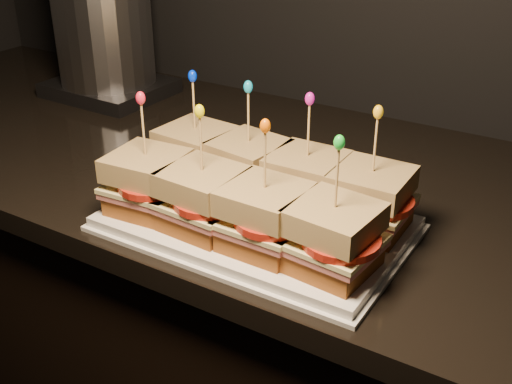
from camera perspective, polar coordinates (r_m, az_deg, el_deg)
The scene contains 62 objects.
granite_slab at distance 0.92m, azimuth 16.54°, elevation -2.67°, with size 2.63×0.63×0.03m, color black.
platter at distance 0.83m, azimuth 0.00°, elevation -2.82°, with size 0.37×0.23×0.02m, color white.
platter_rim at distance 0.83m, azimuth 0.00°, elevation -3.18°, with size 0.38×0.24×0.01m, color white.
sandwich_0_bread_bot at distance 0.93m, azimuth -5.28°, elevation 1.87°, with size 0.09×0.09×0.02m, color brown.
sandwich_0_ham at distance 0.92m, azimuth -5.32°, elevation 2.78°, with size 0.10×0.09×0.01m, color #BA5B5A.
sandwich_0_cheese at distance 0.92m, azimuth -5.34°, elevation 3.18°, with size 0.10×0.09×0.01m, color beige.
sandwich_0_tomato at distance 0.90m, azimuth -4.97°, elevation 3.32°, with size 0.09×0.09×0.01m, color #B52214.
sandwich_0_bread_top at distance 0.91m, azimuth -5.41°, elevation 4.75°, with size 0.09×0.09×0.03m, color brown.
sandwich_0_pick at distance 0.89m, azimuth -5.54°, elevation 7.44°, with size 0.00×0.00×0.09m, color tan.
sandwich_0_frill at distance 0.87m, azimuth -5.67°, elevation 10.22°, with size 0.01×0.01×0.02m, color #0226E4.
sandwich_1_bread_bot at distance 0.88m, azimuth -0.65°, elevation 0.59°, with size 0.09×0.09×0.02m, color brown.
sandwich_1_ham at distance 0.87m, azimuth -0.66°, elevation 1.54°, with size 0.10×0.09×0.01m, color #BA5B5A.
sandwich_1_cheese at distance 0.87m, azimuth -0.66°, elevation 1.95°, with size 0.10×0.09×0.01m, color beige.
sandwich_1_tomato at distance 0.86m, azimuth -0.20°, elevation 2.08°, with size 0.09×0.09×0.01m, color #B52214.
sandwich_1_bread_top at distance 0.86m, azimuth -0.67°, elevation 3.59°, with size 0.09×0.09×0.03m, color brown.
sandwich_1_pick at distance 0.84m, azimuth -0.69°, elevation 6.41°, with size 0.00×0.00×0.09m, color tan.
sandwich_1_frill at distance 0.83m, azimuth -0.70°, elevation 9.33°, with size 0.01×0.01×0.02m, color #1292BC.
sandwich_2_bread_bot at distance 0.84m, azimuth 4.43°, elevation -0.82°, with size 0.09×0.09×0.02m, color brown.
sandwich_2_ham at distance 0.83m, azimuth 4.47°, elevation 0.16°, with size 0.10×0.09×0.01m, color #BA5B5A.
sandwich_2_cheese at distance 0.83m, azimuth 4.49°, elevation 0.59°, with size 0.10×0.09×0.01m, color beige.
sandwich_2_tomato at distance 0.82m, azimuth 5.06°, elevation 0.70°, with size 0.09×0.09×0.01m, color #B52214.
sandwich_2_bread_top at distance 0.82m, azimuth 4.56°, elevation 2.29°, with size 0.09×0.09×0.03m, color brown.
sandwich_2_pick at distance 0.80m, azimuth 4.68°, elevation 5.22°, with size 0.00×0.00×0.09m, color tan.
sandwich_2_frill at distance 0.79m, azimuth 4.80°, elevation 8.26°, with size 0.01×0.01×0.02m, color #C2149F.
sandwich_3_bread_bot at distance 0.81m, azimuth 9.96°, elevation -2.35°, with size 0.09×0.09×0.02m, color brown.
sandwich_3_ham at distance 0.80m, azimuth 10.05°, elevation -1.34°, with size 0.10×0.09×0.01m, color #BA5B5A.
sandwich_3_cheese at distance 0.80m, azimuth 10.09°, elevation -0.90°, with size 0.10×0.09×0.01m, color beige.
sandwich_3_tomato at distance 0.79m, azimuth 10.77°, elevation -0.81°, with size 0.09×0.09×0.01m, color #B52214.
sandwich_3_bread_top at distance 0.79m, azimuth 10.25°, elevation 0.84°, with size 0.09×0.09×0.03m, color brown.
sandwich_3_pick at distance 0.77m, azimuth 10.53°, elevation 3.86°, with size 0.00×0.00×0.09m, color tan.
sandwich_3_frill at distance 0.75m, azimuth 10.82°, elevation 7.00°, with size 0.01×0.01×0.02m, color #EEAF15.
sandwich_4_bread_bot at distance 0.85m, azimuth -9.46°, elevation -0.73°, with size 0.09×0.09×0.02m, color brown.
sandwich_4_ham at distance 0.85m, azimuth -9.54°, elevation 0.23°, with size 0.10×0.09×0.01m, color #BA5B5A.
sandwich_4_cheese at distance 0.84m, azimuth -9.58°, elevation 0.66°, with size 0.10×0.09×0.01m, color beige.
sandwich_4_tomato at distance 0.83m, azimuth -9.25°, elevation 0.77°, with size 0.09×0.09×0.01m, color #B52214.
sandwich_4_bread_top at distance 0.83m, azimuth -9.72°, elevation 2.33°, with size 0.09×0.09×0.03m, color brown.
sandwich_4_pick at distance 0.81m, azimuth -9.97°, elevation 5.22°, with size 0.00×0.00×0.09m, color tan.
sandwich_4_frill at distance 0.80m, azimuth -10.23°, elevation 8.22°, with size 0.01×0.01×0.02m, color red.
sandwich_5_bread_bot at distance 0.80m, azimuth -4.65°, elevation -2.29°, with size 0.09×0.09×0.02m, color brown.
sandwich_5_ham at distance 0.80m, azimuth -4.69°, elevation -1.27°, with size 0.10×0.09×0.01m, color #BA5B5A.
sandwich_5_cheese at distance 0.79m, azimuth -4.71°, elevation -0.83°, with size 0.10×0.09×0.01m, color beige.
sandwich_5_tomato at distance 0.78m, azimuth -4.27°, elevation -0.74°, with size 0.09×0.09×0.01m, color #B52214.
sandwich_5_bread_top at distance 0.78m, azimuth -4.79°, elevation 0.93°, with size 0.09×0.09×0.03m, color brown.
sandwich_5_pick at distance 0.76m, azimuth -4.92°, elevation 3.99°, with size 0.00×0.00×0.09m, color tan.
sandwich_5_frill at distance 0.74m, azimuth -5.05°, elevation 7.17°, with size 0.01×0.01×0.02m, color yellow.
sandwich_6_bread_bot at distance 0.76m, azimuth 0.75°, elevation -4.01°, with size 0.09×0.09×0.02m, color brown.
sandwich_6_ham at distance 0.75m, azimuth 0.76°, elevation -2.96°, with size 0.10×0.09×0.01m, color #BA5B5A.
sandwich_6_cheese at distance 0.75m, azimuth 0.77°, elevation -2.49°, with size 0.10×0.09×0.01m, color beige.
sandwich_6_tomato at distance 0.74m, azimuth 1.33°, elevation -2.43°, with size 0.09×0.09×0.01m, color #B52214.
sandwich_6_bread_top at distance 0.74m, azimuth 0.78°, elevation -0.65°, with size 0.09×0.09×0.03m, color brown.
sandwich_6_pick at distance 0.72m, azimuth 0.80°, elevation 2.54°, with size 0.00×0.00×0.09m, color tan.
sandwich_6_frill at distance 0.70m, azimuth 0.82°, elevation 5.90°, with size 0.01×0.01×0.02m, color #E96104.
sandwich_7_bread_bot at distance 0.73m, azimuth 6.75°, elevation -5.87°, with size 0.09×0.09×0.02m, color brown.
sandwich_7_ham at distance 0.72m, azimuth 6.82°, elevation -4.79°, with size 0.10×0.09×0.01m, color #BA5B5A.
sandwich_7_cheese at distance 0.71m, azimuth 6.85°, elevation -4.31°, with size 0.10×0.09×0.01m, color beige.
sandwich_7_tomato at distance 0.70m, azimuth 7.56°, elevation -4.27°, with size 0.09×0.09×0.01m, color #B52214.
sandwich_7_bread_top at distance 0.70m, azimuth 6.98°, elevation -2.41°, with size 0.09×0.09×0.03m, color brown.
sandwich_7_pick at distance 0.68m, azimuth 7.19°, elevation 0.90°, with size 0.00×0.00×0.09m, color tan.
sandwich_7_frill at distance 0.66m, azimuth 7.41°, elevation 4.39°, with size 0.01×0.01×0.02m, color green.
appliance_base at distance 1.36m, azimuth -12.84°, elevation 9.01°, with size 0.23×0.19×0.03m, color #262628.
appliance_body at distance 1.33m, azimuth -13.46°, elevation 14.63°, with size 0.19×0.19×0.25m, color silver.
appliance at distance 1.33m, azimuth -13.44°, elevation 14.43°, with size 0.23×0.19×0.29m, color silver, non-canonical shape.
Camera 1 is at (-0.61, 0.91, 1.36)m, focal length 45.00 mm.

